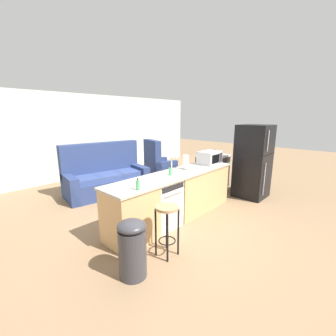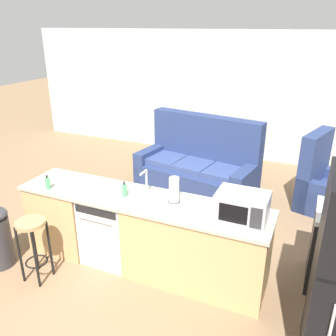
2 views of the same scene
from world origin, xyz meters
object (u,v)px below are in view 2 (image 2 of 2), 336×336
at_px(microwave, 242,206).
at_px(couch, 199,168).
at_px(dish_soap_bottle, 48,183).
at_px(soap_bottle, 124,190).
at_px(dishwasher, 111,227).
at_px(paper_towel_roll, 174,190).
at_px(bar_stool, 33,238).
at_px(armchair, 324,187).

xyz_separation_m(microwave, couch, (-1.22, 2.30, -0.65)).
xyz_separation_m(microwave, dish_soap_bottle, (-2.23, -0.22, -0.07)).
bearing_deg(dish_soap_bottle, microwave, 5.69).
bearing_deg(soap_bottle, dish_soap_bottle, -167.73).
xyz_separation_m(dish_soap_bottle, couch, (1.01, 2.53, -0.58)).
xyz_separation_m(soap_bottle, couch, (0.10, 2.33, -0.58)).
bearing_deg(microwave, soap_bottle, -178.99).
bearing_deg(dishwasher, microwave, -0.05).
xyz_separation_m(dishwasher, dish_soap_bottle, (-0.69, -0.22, 0.55)).
bearing_deg(microwave, paper_towel_roll, 174.26).
distance_m(paper_towel_roll, soap_bottle, 0.57).
height_order(dish_soap_bottle, bar_stool, dish_soap_bottle).
bearing_deg(dish_soap_bottle, paper_towel_roll, 11.43).
height_order(microwave, armchair, armchair).
distance_m(soap_bottle, bar_stool, 1.12).
bearing_deg(dishwasher, soap_bottle, -6.23).
distance_m(paper_towel_roll, couch, 2.36).
distance_m(paper_towel_roll, bar_stool, 1.63).
bearing_deg(microwave, armchair, 71.94).
bearing_deg(couch, dishwasher, -97.93).
bearing_deg(bar_stool, soap_bottle, 39.64).
bearing_deg(armchair, microwave, -108.06).
bearing_deg(dish_soap_bottle, soap_bottle, 12.27).
distance_m(dishwasher, paper_towel_roll, 1.00).
relative_size(microwave, dish_soap_bottle, 2.84).
xyz_separation_m(dish_soap_bottle, bar_stool, (0.12, -0.46, -0.44)).
relative_size(dishwasher, couch, 0.40).
bearing_deg(paper_towel_roll, couch, 101.74).
distance_m(dishwasher, armchair, 3.36).
xyz_separation_m(soap_bottle, armchair, (2.10, 2.44, -0.62)).
xyz_separation_m(dishwasher, bar_stool, (-0.57, -0.68, 0.11)).
distance_m(dish_soap_bottle, couch, 2.78).
bearing_deg(paper_towel_roll, bar_stool, -150.79).
relative_size(microwave, couch, 0.24).
bearing_deg(couch, armchair, 3.27).
height_order(bar_stool, couch, couch).
relative_size(microwave, paper_towel_roll, 1.77).
bearing_deg(armchair, paper_towel_roll, -123.38).
bearing_deg(armchair, couch, -176.73).
height_order(soap_bottle, couch, couch).
relative_size(dish_soap_bottle, couch, 0.08).
xyz_separation_m(dishwasher, couch, (0.32, 2.30, -0.03)).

